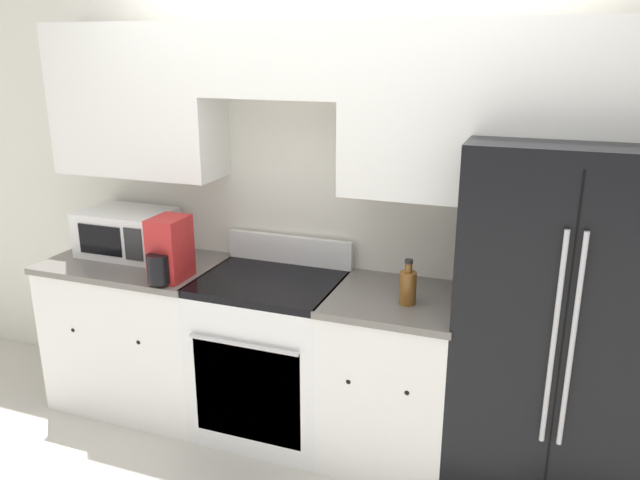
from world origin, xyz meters
TOP-DOWN VIEW (x-y plane):
  - ground_plane at (0.00, 0.00)m, footprint 12.00×12.00m
  - wall_back at (0.02, 0.59)m, footprint 8.00×0.39m
  - lower_cabinets_left at (-1.15, 0.31)m, footprint 0.99×0.64m
  - lower_cabinets_right at (0.40, 0.31)m, footprint 0.65×0.64m
  - oven_range at (-0.29, 0.31)m, footprint 0.75×0.65m
  - refrigerator at (1.17, 0.36)m, footprint 0.92×0.75m
  - microwave at (-1.25, 0.41)m, footprint 0.51×0.38m
  - bottle at (0.47, 0.24)m, footprint 0.08×0.08m
  - coffee_maker at (-0.78, 0.13)m, footprint 0.17×0.28m

SIDE VIEW (x-z plane):
  - ground_plane at x=0.00m, z-range 0.00..0.00m
  - lower_cabinets_left at x=-1.15m, z-range 0.00..0.90m
  - lower_cabinets_right at x=0.40m, z-range 0.00..0.90m
  - oven_range at x=-0.29m, z-range -0.07..0.99m
  - refrigerator at x=1.17m, z-range 0.00..1.71m
  - bottle at x=0.47m, z-range 0.88..1.10m
  - microwave at x=-1.25m, z-range 0.90..1.17m
  - coffee_maker at x=-0.78m, z-range 0.89..1.23m
  - wall_back at x=0.02m, z-range 0.20..2.80m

